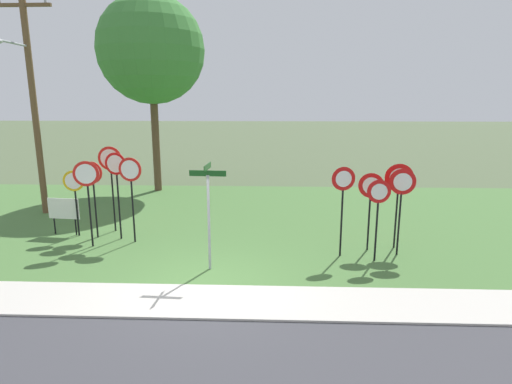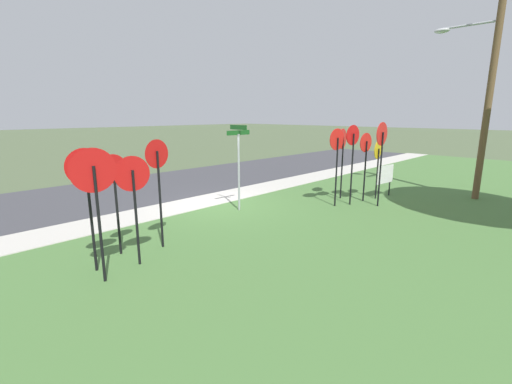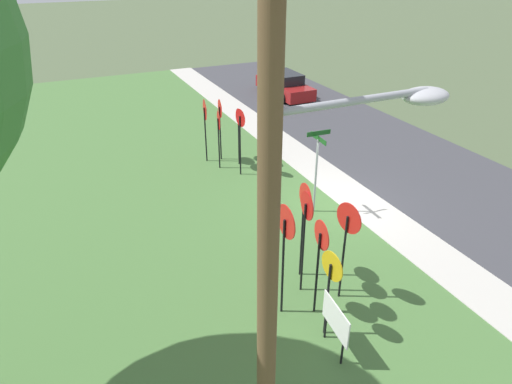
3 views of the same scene
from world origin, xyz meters
name	(u,v)px [view 3 (image 3 of 3)]	position (x,y,z in m)	size (l,w,h in m)	color
ground_plane	(339,205)	(0.00, 0.00, 0.00)	(160.00, 160.00, 0.00)	#4C5B3D
road_asphalt	(443,179)	(0.00, -4.80, 0.01)	(44.00, 6.40, 0.01)	#3D3D42
sidewalk_strip	(358,200)	(0.00, -0.80, 0.03)	(44.00, 1.60, 0.06)	#BCB7AD
grass_median	(169,247)	(0.00, 6.00, 0.02)	(44.00, 12.00, 0.04)	#477038
stop_sign_near_left	(320,248)	(-4.12, 3.47, 1.88)	(0.70, 0.12, 2.54)	black
stop_sign_near_right	(306,221)	(-3.30, 3.37, 2.10)	(0.70, 0.13, 2.84)	black
stop_sign_far_left	(285,236)	(-3.80, 4.19, 2.20)	(0.80, 0.09, 2.94)	black
stop_sign_far_center	(331,277)	(-4.82, 3.62, 1.64)	(0.68, 0.11, 2.22)	black
stop_sign_far_right	(347,231)	(-3.92, 2.62, 2.00)	(0.76, 0.15, 2.68)	black
stop_sign_center_tall	(304,210)	(-2.75, 3.08, 2.03)	(0.74, 0.13, 2.73)	black
yield_sign_near_left	(241,127)	(3.62, 2.10, 2.00)	(0.68, 0.13, 2.63)	black
yield_sign_near_right	(219,126)	(4.53, 2.63, 1.80)	(0.74, 0.17, 2.37)	black
yield_sign_far_left	(220,115)	(5.31, 2.27, 1.96)	(0.74, 0.14, 2.56)	black
yield_sign_far_right	(205,115)	(5.39, 2.88, 2.00)	(0.83, 0.16, 2.61)	black
yield_sign_center	(239,124)	(4.54, 1.78, 1.77)	(0.66, 0.10, 2.34)	black
street_name_post	(317,165)	(-0.02, 1.03, 1.75)	(0.96, 0.82, 2.86)	#9EA0A8
utility_pole	(280,253)	(-7.48, 6.31, 4.83)	(2.10, 2.26, 8.87)	brown
notice_board	(336,321)	(-5.33, 3.76, 0.87)	(1.10, 0.15, 1.25)	black
parked_sedan_distant	(285,85)	(12.68, -4.61, 0.65)	(4.63, 1.90, 1.39)	maroon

